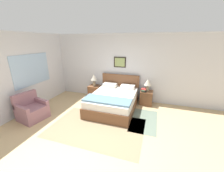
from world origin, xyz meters
TOP-DOWN VIEW (x-y plane):
  - ground_plane at (0.00, 0.00)m, footprint 16.00×16.00m
  - wall_back at (-0.00, 2.87)m, footprint 7.98×0.09m
  - wall_left at (-2.82, 1.41)m, footprint 0.08×5.24m
  - area_rug_main at (-0.14, 0.60)m, footprint 2.58×1.69m
  - area_rug_bedside at (1.10, 1.38)m, footprint 0.77×1.40m
  - bed at (-0.03, 1.82)m, footprint 1.51×1.96m
  - armchair at (-2.25, 0.43)m, footprint 0.82×0.84m
  - nightstand_near_window at (-1.11, 2.58)m, footprint 0.46×0.44m
  - nightstand_by_door at (1.05, 2.58)m, footprint 0.46×0.44m
  - table_lamp_near_window at (-1.12, 2.58)m, footprint 0.26×0.26m
  - table_lamp_by_door at (1.06, 2.58)m, footprint 0.26×0.26m
  - book_thick_bottom at (0.95, 2.54)m, footprint 0.20×0.24m
  - book_hardcover_middle at (0.95, 2.54)m, footprint 0.19×0.29m
  - book_novel_upper at (0.95, 2.54)m, footprint 0.22×0.25m

SIDE VIEW (x-z plane):
  - ground_plane at x=0.00m, z-range 0.00..0.00m
  - area_rug_main at x=-0.14m, z-range 0.00..0.01m
  - area_rug_bedside at x=1.10m, z-range 0.00..0.01m
  - nightstand_near_window at x=-1.11m, z-range 0.00..0.52m
  - nightstand_by_door at x=1.05m, z-range 0.00..0.52m
  - armchair at x=-2.25m, z-range -0.13..0.69m
  - bed at x=-0.03m, z-range -0.21..0.84m
  - book_thick_bottom at x=0.95m, z-range 0.52..0.57m
  - book_hardcover_middle at x=0.95m, z-range 0.57..0.60m
  - book_novel_upper at x=0.95m, z-range 0.60..0.63m
  - table_lamp_near_window at x=-1.12m, z-range 0.61..1.09m
  - table_lamp_by_door at x=1.06m, z-range 0.61..1.09m
  - wall_back at x=0.00m, z-range 0.00..2.60m
  - wall_left at x=-2.82m, z-range 0.00..2.60m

